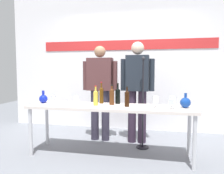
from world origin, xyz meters
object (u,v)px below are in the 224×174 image
at_px(wine_glass_right_3, 171,103).
at_px(microphone_stand, 143,118).
at_px(presenter_left, 100,86).
at_px(wine_glass_right_1, 155,100).
at_px(wine_glass_left_2, 77,99).
at_px(decanter_blue_left, 43,99).
at_px(wine_glass_right_2, 172,99).
at_px(presenter_right, 137,86).
at_px(wine_bottle_4, 101,94).
at_px(wine_bottle_0, 96,97).
at_px(wine_glass_left_0, 53,99).
at_px(decanter_blue_right, 185,102).
at_px(display_table, 110,110).
at_px(wine_glass_right_0, 174,102).
at_px(wine_bottle_1, 118,95).
at_px(wine_glass_left_1, 68,96).
at_px(wine_glass_left_3, 57,98).
at_px(wine_bottle_2, 112,96).
at_px(wine_glass_left_4, 56,97).
at_px(wine_bottle_3, 127,98).
at_px(wine_glass_right_4, 157,100).
at_px(wine_glass_right_5, 174,99).

xyz_separation_m(wine_glass_right_3, microphone_stand, (-0.40, 0.63, -0.36)).
relative_size(presenter_left, wine_glass_right_1, 9.85).
bearing_deg(wine_glass_left_2, microphone_stand, 26.05).
xyz_separation_m(decanter_blue_left, wine_glass_right_2, (1.95, -0.01, 0.05)).
height_order(presenter_right, wine_bottle_4, presenter_right).
distance_m(presenter_left, wine_bottle_0, 0.72).
bearing_deg(wine_glass_left_0, decanter_blue_right, 6.04).
xyz_separation_m(presenter_right, wine_bottle_0, (-0.54, -0.70, -0.13)).
xyz_separation_m(display_table, wine_glass_left_2, (-0.49, -0.04, 0.16)).
bearing_deg(wine_glass_left_0, wine_glass_right_2, 6.36).
bearing_deg(decanter_blue_left, wine_glass_left_0, -36.29).
bearing_deg(wine_glass_right_0, decanter_blue_right, 39.35).
relative_size(decanter_blue_left, wine_bottle_1, 0.62).
height_order(wine_bottle_0, wine_bottle_4, wine_bottle_4).
distance_m(wine_glass_left_1, microphone_stand, 1.25).
distance_m(decanter_blue_right, wine_glass_left_0, 1.87).
distance_m(decanter_blue_right, microphone_stand, 0.78).
distance_m(decanter_blue_left, wine_glass_left_3, 0.30).
relative_size(decanter_blue_left, wine_bottle_2, 0.66).
height_order(presenter_left, wine_glass_left_2, presenter_left).
height_order(decanter_blue_left, wine_bottle_4, wine_bottle_4).
xyz_separation_m(wine_glass_left_4, wine_glass_right_3, (1.76, -0.37, 0.01)).
bearing_deg(decanter_blue_left, wine_glass_right_2, -0.28).
bearing_deg(wine_glass_left_3, display_table, 3.87).
height_order(wine_glass_left_4, wine_glass_right_1, wine_glass_right_1).
bearing_deg(wine_glass_left_3, wine_bottle_4, 22.29).
bearing_deg(wine_bottle_3, microphone_stand, 66.46).
relative_size(wine_bottle_0, wine_glass_right_4, 1.92).
height_order(wine_glass_left_2, wine_glass_right_1, wine_glass_right_1).
distance_m(wine_bottle_2, wine_glass_right_2, 0.86).
distance_m(wine_bottle_2, wine_glass_right_4, 0.66).
distance_m(display_table, wine_glass_right_5, 0.94).
distance_m(wine_bottle_2, wine_glass_right_5, 0.90).
distance_m(decanter_blue_right, wine_glass_right_1, 0.44).
relative_size(wine_glass_left_2, wine_glass_right_3, 0.96).
distance_m(wine_bottle_2, wine_glass_left_2, 0.52).
height_order(wine_bottle_2, wine_glass_left_4, wine_bottle_2).
bearing_deg(presenter_left, wine_glass_left_0, -119.57).
xyz_separation_m(wine_glass_left_2, wine_glass_left_3, (-0.30, -0.01, 0.01)).
height_order(wine_bottle_3, wine_glass_right_1, wine_bottle_3).
distance_m(decanter_blue_left, wine_glass_left_2, 0.59).
bearing_deg(wine_glass_right_0, display_table, 173.75).
bearing_deg(wine_bottle_2, wine_glass_left_3, -169.64).
distance_m(wine_bottle_2, wine_glass_right_3, 0.89).
height_order(decanter_blue_right, microphone_stand, microphone_stand).
relative_size(wine_bottle_1, microphone_stand, 0.22).
bearing_deg(presenter_left, wine_bottle_3, -50.49).
height_order(wine_glass_right_0, microphone_stand, microphone_stand).
height_order(decanter_blue_right, wine_glass_left_0, decanter_blue_right).
bearing_deg(wine_bottle_3, wine_bottle_1, 126.71).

